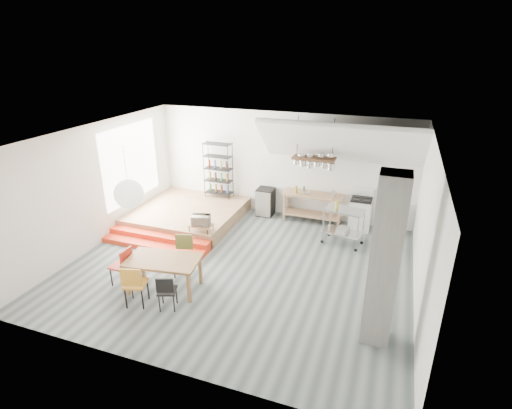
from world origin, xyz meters
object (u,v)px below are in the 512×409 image
at_px(dining_table, 163,262).
at_px(rolling_cart, 344,222).
at_px(stove, 360,213).
at_px(mini_fridge, 265,202).

bearing_deg(dining_table, rolling_cart, 37.37).
xyz_separation_m(stove, rolling_cart, (-0.33, -1.12, 0.17)).
relative_size(stove, dining_table, 0.70).
xyz_separation_m(dining_table, rolling_cart, (3.36, 3.48, -0.01)).
xyz_separation_m(rolling_cart, mini_fridge, (-2.58, 1.16, -0.22)).
bearing_deg(mini_fridge, dining_table, -99.55).
bearing_deg(rolling_cart, dining_table, -122.30).
xyz_separation_m(stove, mini_fridge, (-2.91, 0.04, -0.05)).
bearing_deg(rolling_cart, mini_fridge, 167.40).
distance_m(rolling_cart, mini_fridge, 2.84).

